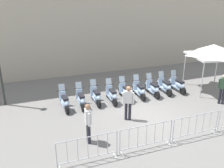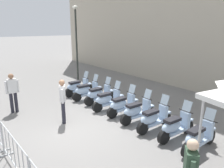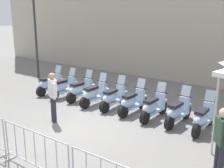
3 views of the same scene
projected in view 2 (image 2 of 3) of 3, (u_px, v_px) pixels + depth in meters
ground_plane at (76, 130)px, 8.30m from camera, size 120.00×120.00×0.00m
motorcycle_0 at (78, 87)px, 12.12m from camera, size 0.71×1.71×1.24m
motorcycle_1 at (86, 91)px, 11.46m from camera, size 0.62×1.72×1.24m
motorcycle_2 at (99, 94)px, 10.87m from camera, size 0.65×1.72×1.24m
motorcycle_3 at (108, 100)px, 10.12m from camera, size 0.64×1.72×1.24m
motorcycle_4 at (122, 105)px, 9.51m from camera, size 0.68×1.71×1.24m
motorcycle_5 at (137, 111)px, 8.84m from camera, size 0.62×1.72×1.24m
motorcycle_6 at (154, 119)px, 8.16m from camera, size 0.65×1.72×1.24m
motorcycle_7 at (175, 127)px, 7.54m from camera, size 0.63×1.72×1.24m
motorcycle_8 at (198, 137)px, 6.83m from camera, size 0.69×1.71×1.24m
barrier_segment_2 at (14, 155)px, 5.79m from camera, size 2.21×0.84×1.07m
street_lamp at (76, 35)px, 14.77m from camera, size 0.36×0.36×4.81m
officer_near_row_end at (63, 99)px, 8.66m from camera, size 0.53×0.31×1.73m
officer_mid_plaza at (13, 91)px, 9.67m from camera, size 0.26×0.55×1.73m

